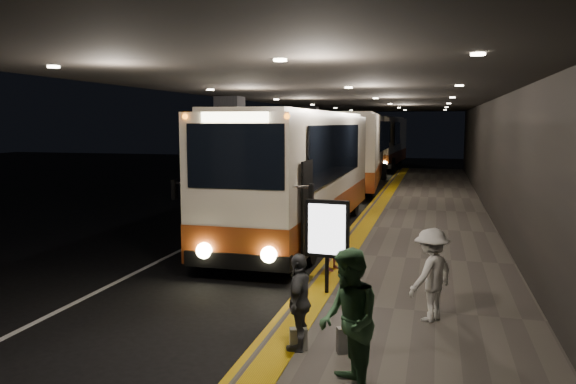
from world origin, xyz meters
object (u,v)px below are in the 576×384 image
at_px(passenger_waiting_white, 431,274).
at_px(stanchion_post, 299,286).
at_px(bag_polka, 348,340).
at_px(passenger_boarding, 333,235).
at_px(coach_third, 382,144).
at_px(coach_second, 356,153).
at_px(passenger_waiting_green, 349,321).
at_px(bag_plain, 298,339).
at_px(passenger_waiting_grey, 299,301).
at_px(coach_main, 301,178).
at_px(info_sign, 327,231).

bearing_deg(passenger_waiting_white, stanchion_post, -49.33).
bearing_deg(stanchion_post, passenger_waiting_white, 6.02).
bearing_deg(bag_polka, passenger_boarding, 102.92).
distance_m(coach_third, bag_polka, 37.47).
distance_m(coach_second, passenger_waiting_white, 21.79).
bearing_deg(passenger_waiting_white, passenger_waiting_green, 16.38).
relative_size(passenger_boarding, bag_plain, 4.96).
distance_m(coach_second, passenger_waiting_grey, 23.29).
xyz_separation_m(coach_main, stanchion_post, (1.85, -7.77, -1.16)).
height_order(passenger_waiting_green, info_sign, info_sign).
xyz_separation_m(passenger_waiting_white, bag_plain, (-1.90, -1.83, -0.64)).
distance_m(passenger_boarding, passenger_waiting_green, 5.96).
relative_size(passenger_boarding, passenger_waiting_green, 0.88).
distance_m(passenger_boarding, info_sign, 1.87).
xyz_separation_m(passenger_boarding, stanchion_post, (-0.05, -3.10, -0.31)).
distance_m(passenger_boarding, passenger_waiting_white, 3.62).
height_order(coach_main, coach_third, coach_third).
bearing_deg(bag_polka, passenger_waiting_white, 56.63).
bearing_deg(passenger_waiting_white, coach_main, -116.61).
distance_m(passenger_waiting_white, bag_plain, 2.72).
height_order(coach_third, info_sign, coach_third).
xyz_separation_m(passenger_waiting_white, stanchion_post, (-2.28, -0.24, -0.30)).
bearing_deg(bag_plain, coach_second, 95.84).
relative_size(passenger_waiting_white, bag_plain, 4.92).
xyz_separation_m(coach_main, bag_polka, (2.96, -9.30, -1.47)).
xyz_separation_m(passenger_waiting_green, bag_plain, (-0.92, 1.13, -0.76)).
xyz_separation_m(coach_main, coach_third, (-0.06, 28.02, 0.06)).
xyz_separation_m(coach_main, bag_plain, (2.22, -9.36, -1.50)).
distance_m(coach_main, passenger_waiting_white, 8.63).
height_order(coach_second, bag_plain, coach_second).
bearing_deg(coach_third, passenger_waiting_grey, -84.01).
height_order(coach_second, passenger_waiting_grey, coach_second).
distance_m(coach_main, passenger_boarding, 5.12).
bearing_deg(info_sign, coach_third, 99.56).
distance_m(info_sign, stanchion_post, 1.53).
height_order(passenger_waiting_green, passenger_waiting_grey, passenger_waiting_green).
height_order(coach_second, info_sign, coach_second).
height_order(coach_third, passenger_waiting_green, coach_third).
xyz_separation_m(coach_second, passenger_waiting_green, (3.30, -24.31, -0.83)).
distance_m(passenger_waiting_grey, info_sign, 2.91).
bearing_deg(bag_plain, bag_polka, 4.96).
bearing_deg(bag_plain, coach_main, 103.37).
xyz_separation_m(coach_third, info_sign, (2.16, -34.50, -0.45)).
bearing_deg(passenger_waiting_green, passenger_boarding, 171.54).
relative_size(passenger_boarding, passenger_waiting_white, 1.01).
height_order(bag_plain, info_sign, info_sign).
height_order(coach_main, bag_polka, coach_main).
relative_size(coach_main, coach_third, 0.97).
xyz_separation_m(coach_main, coach_second, (-0.15, 13.81, 0.08)).
xyz_separation_m(passenger_boarding, passenger_waiting_white, (2.23, -2.86, -0.01)).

